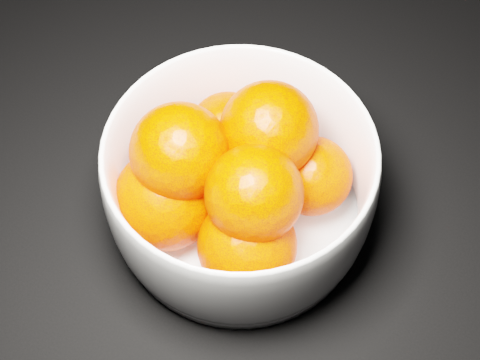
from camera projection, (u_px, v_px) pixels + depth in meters
The scene contains 2 objects.
bowl at pixel (240, 184), 0.62m from camera, with size 0.25×0.25×0.12m.
orange_pile at pixel (229, 178), 0.61m from camera, with size 0.19×0.18×0.14m.
Camera 1 is at (0.43, -0.53, 0.59)m, focal length 50.00 mm.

